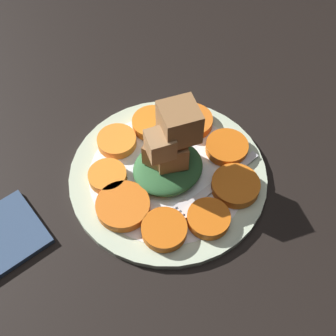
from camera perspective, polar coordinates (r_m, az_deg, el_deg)
table_slab at (r=59.63cm, az=0.00°, el=-1.70°), size 120.00×120.00×2.00cm
plate at (r=58.37cm, az=0.00°, el=-0.89°), size 27.24×27.24×1.05cm
carrot_slice_0 at (r=56.59cm, az=9.12°, el=-2.36°), size 6.45×6.45×1.35cm
carrot_slice_1 at (r=60.16cm, az=7.98°, el=2.79°), size 6.00×6.00×1.35cm
carrot_slice_2 at (r=62.78cm, az=3.16°, el=6.35°), size 6.36×6.36×1.35cm
carrot_slice_3 at (r=62.47cm, az=-2.08°, el=6.09°), size 6.11×6.11×1.35cm
carrot_slice_4 at (r=60.72cm, az=-6.94°, el=3.64°), size 5.60×5.60×1.35cm
carrot_slice_5 at (r=57.28cm, az=-8.18°, el=-1.12°), size 5.20×5.20×1.35cm
carrot_slice_6 at (r=54.58cm, az=-6.11°, el=-5.13°), size 7.00×7.00×1.35cm
carrot_slice_7 at (r=52.70cm, az=-0.51°, el=-8.31°), size 5.75×5.75×1.35cm
carrot_slice_8 at (r=53.64cm, az=5.52°, el=-6.82°), size 5.49×5.49×1.35cm
center_pile at (r=54.82cm, az=0.26°, el=2.26°), size 9.84×8.86×11.39cm
fork at (r=55.97cm, az=4.94°, el=-3.49°), size 19.12×2.52×0.40cm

